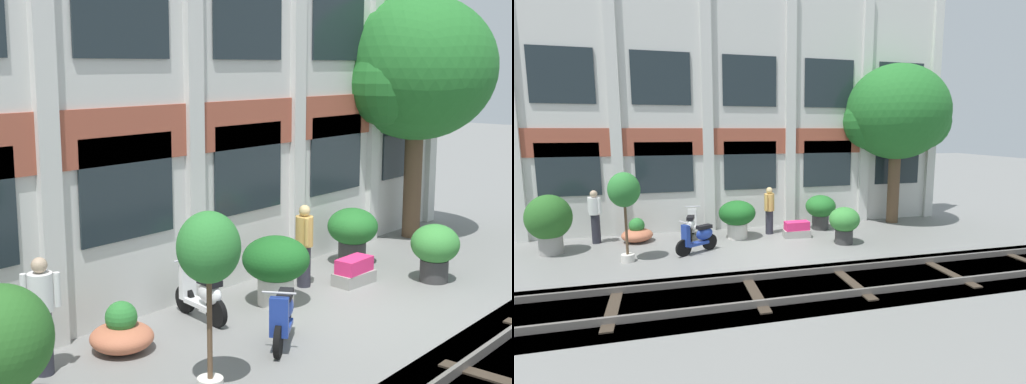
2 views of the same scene
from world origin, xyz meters
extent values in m
plane|color=slate|center=(0.00, 0.00, 0.00)|extent=(80.00, 80.00, 0.00)
cube|color=silver|center=(0.00, 3.00, 4.20)|extent=(14.71, 0.50, 8.39)
cube|color=#9E4C38|center=(0.00, 2.73, 3.10)|extent=(14.71, 0.06, 0.90)
cube|color=silver|center=(-4.41, 2.69, 4.20)|extent=(0.36, 0.16, 8.39)
cube|color=silver|center=(-1.47, 2.69, 4.20)|extent=(0.36, 0.16, 8.39)
cube|color=silver|center=(1.47, 2.69, 4.20)|extent=(0.36, 0.16, 8.39)
cube|color=silver|center=(4.41, 2.69, 4.20)|extent=(0.36, 0.16, 8.39)
cube|color=silver|center=(7.35, 2.69, 4.20)|extent=(0.36, 0.16, 8.39)
cube|color=#1E282D|center=(-2.94, 2.72, 2.25)|extent=(1.88, 0.04, 1.70)
cube|color=#1E282D|center=(0.00, 2.72, 2.25)|extent=(1.88, 0.04, 1.70)
cube|color=#1E282D|center=(2.94, 2.72, 2.25)|extent=(1.88, 0.04, 1.70)
cube|color=#1E282D|center=(5.88, 2.72, 2.25)|extent=(1.88, 0.04, 1.70)
cube|color=#1E282D|center=(-2.94, 2.72, 5.15)|extent=(1.88, 0.04, 1.70)
cube|color=#1E282D|center=(0.00, 2.72, 5.15)|extent=(1.88, 0.04, 1.70)
cube|color=#1E282D|center=(2.94, 2.72, 5.15)|extent=(1.88, 0.04, 1.70)
cube|color=#1E282D|center=(5.88, 2.72, 5.15)|extent=(1.88, 0.04, 1.70)
cube|color=#605B56|center=(0.00, -2.33, 0.07)|extent=(22.71, 0.07, 0.15)
cylinder|color=brown|center=(5.40, 2.15, 1.60)|extent=(0.44, 0.44, 3.19)
ellipsoid|color=#236B28|center=(5.40, 2.15, 4.14)|extent=(3.75, 3.75, 3.46)
sphere|color=#236B28|center=(4.47, 2.35, 3.80)|extent=(2.06, 2.06, 2.06)
sphere|color=#236B28|center=(6.34, 1.95, 3.80)|extent=(2.06, 2.06, 2.06)
cylinder|color=#333333|center=(2.36, -0.05, 0.22)|extent=(0.55, 0.55, 0.44)
ellipsoid|color=#388438|center=(2.36, -0.05, 0.76)|extent=(0.95, 0.95, 0.76)
cylinder|color=#333333|center=(2.35, 1.86, 0.25)|extent=(0.59, 0.59, 0.49)
ellipsoid|color=#236B28|center=(2.35, 1.86, 0.82)|extent=(1.07, 1.07, 0.78)
ellipsoid|color=#B76647|center=(-3.87, 1.82, 0.21)|extent=(0.96, 0.96, 0.42)
sphere|color=#2D7A33|center=(-3.87, 1.82, 0.52)|extent=(0.48, 0.48, 0.48)
cube|color=gray|center=(1.19, 1.04, 0.12)|extent=(0.91, 0.51, 0.24)
cube|color=#DB2866|center=(1.19, 1.04, 0.38)|extent=(0.79, 0.40, 0.28)
ellipsoid|color=#286023|center=(-6.15, 1.13, 1.07)|extent=(1.22, 1.22, 1.28)
cylinder|color=beige|center=(-0.73, 1.44, 0.24)|extent=(0.65, 0.65, 0.49)
ellipsoid|color=#19561E|center=(-0.73, 1.44, 0.83)|extent=(1.20, 1.20, 0.81)
cylinder|color=brown|center=(-3.99, -0.15, 0.99)|extent=(0.07, 0.07, 1.56)
ellipsoid|color=#2D7A33|center=(-3.99, -0.15, 1.95)|extent=(0.82, 0.82, 0.92)
cylinder|color=black|center=(-2.52, -0.08, 0.24)|extent=(0.46, 0.32, 0.48)
cylinder|color=black|center=(-1.75, 0.38, 0.24)|extent=(0.46, 0.32, 0.48)
cube|color=navy|center=(-2.13, 0.15, 0.28)|extent=(0.71, 0.55, 0.08)
ellipsoid|color=navy|center=(-1.90, 0.28, 0.52)|extent=(0.61, 0.51, 0.36)
cube|color=black|center=(-1.90, 0.28, 0.72)|extent=(0.49, 0.41, 0.10)
cube|color=navy|center=(-2.45, -0.04, 0.58)|extent=(0.25, 0.30, 0.60)
cylinder|color=#B7B7BF|center=(-2.47, -0.05, 0.96)|extent=(0.28, 0.45, 0.03)
cylinder|color=black|center=(-2.09, 2.33, 0.24)|extent=(0.16, 0.49, 0.48)
cylinder|color=black|center=(-2.24, 1.44, 0.24)|extent=(0.16, 0.49, 0.48)
cube|color=silver|center=(-2.17, 1.88, 0.28)|extent=(0.34, 0.71, 0.08)
ellipsoid|color=silver|center=(-2.21, 1.62, 0.52)|extent=(0.35, 0.59, 0.36)
cube|color=black|center=(-2.21, 1.62, 0.72)|extent=(0.29, 0.47, 0.10)
cube|color=silver|center=(-2.11, 2.25, 0.58)|extent=(0.30, 0.16, 0.60)
cylinder|color=#B7B7BF|center=(-2.10, 2.27, 0.96)|extent=(0.50, 0.11, 0.03)
cylinder|color=#282833|center=(0.42, 1.69, 0.40)|extent=(0.26, 0.26, 0.80)
cylinder|color=tan|center=(0.42, 1.69, 1.09)|extent=(0.34, 0.34, 0.58)
sphere|color=tan|center=(0.42, 1.69, 1.49)|extent=(0.22, 0.22, 0.22)
cylinder|color=tan|center=(0.28, 1.52, 1.12)|extent=(0.09, 0.09, 0.52)
cylinder|color=tan|center=(0.56, 1.86, 1.12)|extent=(0.09, 0.09, 0.52)
cylinder|color=#282833|center=(-5.08, 1.98, 0.46)|extent=(0.26, 0.26, 0.91)
cylinder|color=silver|center=(-5.08, 1.98, 1.18)|extent=(0.34, 0.34, 0.53)
sphere|color=tan|center=(-5.08, 1.98, 1.55)|extent=(0.22, 0.22, 0.22)
cylinder|color=silver|center=(-5.25, 2.12, 1.21)|extent=(0.09, 0.09, 0.48)
cylinder|color=silver|center=(-4.91, 1.84, 1.21)|extent=(0.09, 0.09, 0.48)
camera|label=1|loc=(-10.13, -6.28, 4.20)|focal=50.00mm
camera|label=2|loc=(-2.96, -11.07, 3.51)|focal=28.00mm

